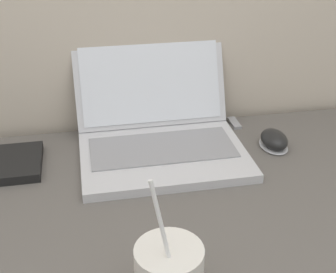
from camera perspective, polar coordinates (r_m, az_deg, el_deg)
The scene contains 3 objects.
laptop at distance 1.08m, azimuth -1.11°, elevation 1.07°, with size 0.37×0.36×0.24m.
computer_mouse at distance 1.13m, azimuth 12.79°, elevation -0.44°, with size 0.06×0.09×0.04m.
usb_stick at distance 1.22m, azimuth 8.09°, elevation 1.65°, with size 0.02×0.06×0.01m.
Camera 1 is at (-0.08, -0.41, 1.25)m, focal length 50.00 mm.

